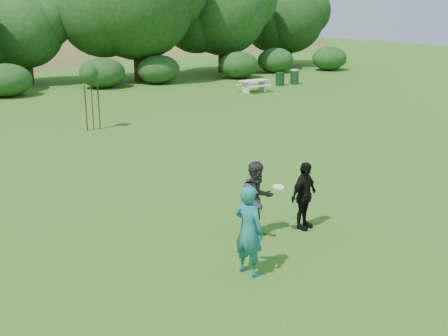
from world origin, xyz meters
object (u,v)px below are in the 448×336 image
object	(u,v)px
player_teal	(249,230)
player_grey	(257,200)
trash_can_near	(280,79)
trash_can_lidded	(294,76)
player_black	(304,196)
sapling	(90,75)
picnic_table	(254,84)

from	to	relation	value
player_teal	player_grey	bearing A→B (deg)	-55.53
trash_can_near	trash_can_lidded	distance (m)	1.29
player_grey	trash_can_near	size ratio (longest dim) A/B	2.08
player_grey	player_black	world-z (taller)	player_grey
player_grey	sapling	size ratio (longest dim) A/B	0.66
player_grey	player_black	size ratio (longest dim) A/B	1.10
player_black	sapling	xyz separation A→B (m)	(0.15, 13.77, 1.57)
player_teal	trash_can_near	distance (m)	28.12
player_teal	trash_can_near	world-z (taller)	player_teal
trash_can_near	trash_can_lidded	bearing A→B (deg)	-1.85
player_teal	sapling	distance (m)	15.26
player_grey	player_black	distance (m)	1.31
trash_can_near	player_black	bearing A→B (deg)	-129.09
player_teal	picnic_table	xyz separation A→B (m)	(15.45, 19.68, -0.44)
trash_can_lidded	trash_can_near	bearing A→B (deg)	178.15
player_teal	player_grey	size ratio (longest dim) A/B	1.02
player_teal	picnic_table	bearing A→B (deg)	-50.64
player_teal	trash_can_lidded	bearing A→B (deg)	-56.14
player_grey	sapling	distance (m)	13.70
player_black	trash_can_lidded	xyz separation A→B (m)	(17.39, 19.78, -0.31)
trash_can_near	sapling	distance (m)	17.17
player_teal	player_black	size ratio (longest dim) A/B	1.12
sapling	player_teal	bearing A→B (deg)	-100.43
trash_can_lidded	player_grey	bearing A→B (deg)	-133.68
trash_can_near	trash_can_lidded	size ratio (longest dim) A/B	0.86
player_black	player_grey	bearing A→B (deg)	155.19
picnic_table	trash_can_lidded	size ratio (longest dim) A/B	1.71
player_grey	trash_can_near	world-z (taller)	player_grey
player_grey	picnic_table	distance (m)	23.11
sapling	trash_can_near	bearing A→B (deg)	20.79
sapling	player_black	bearing A→B (deg)	-90.64
player_grey	trash_can_lidded	distance (m)	27.04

